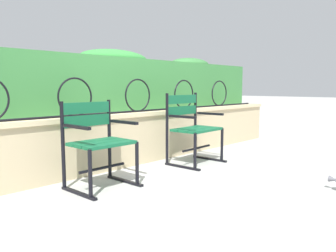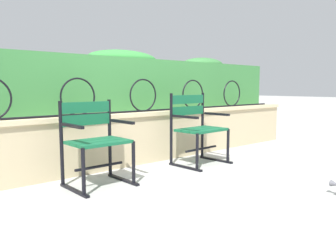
% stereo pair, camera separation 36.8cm
% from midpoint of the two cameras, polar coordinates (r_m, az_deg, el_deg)
% --- Properties ---
extents(ground_plane, '(60.00, 60.00, 0.00)m').
position_cam_midpoint_polar(ground_plane, '(3.72, -1.76, -8.59)').
color(ground_plane, '#ADADA8').
extents(stone_wall, '(6.37, 0.41, 0.66)m').
position_cam_midpoint_polar(stone_wall, '(4.30, -10.12, -2.08)').
color(stone_wall, '#C6B289').
rests_on(stone_wall, ground).
extents(iron_arch_fence, '(5.85, 0.02, 0.42)m').
position_cam_midpoint_polar(iron_arch_fence, '(4.07, -12.04, 4.56)').
color(iron_arch_fence, black).
rests_on(iron_arch_fence, stone_wall).
extents(hedge_row, '(6.24, 0.59, 0.82)m').
position_cam_midpoint_polar(hedge_row, '(4.64, -13.76, 7.31)').
color(hedge_row, '#387A3D').
rests_on(hedge_row, stone_wall).
extents(park_chair_left, '(0.60, 0.53, 0.84)m').
position_cam_midpoint_polar(park_chair_left, '(3.39, -14.88, -2.37)').
color(park_chair_left, '#145B38').
rests_on(park_chair_left, ground).
extents(park_chair_right, '(0.66, 0.55, 0.90)m').
position_cam_midpoint_polar(park_chair_right, '(4.31, 1.60, -0.04)').
color(park_chair_right, '#145B38').
rests_on(park_chair_right, ground).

